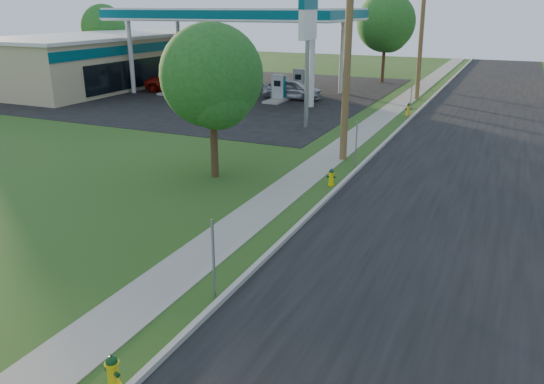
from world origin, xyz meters
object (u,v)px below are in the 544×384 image
object	(u,v)px
utility_pole_mid	(348,46)
fuel_pump_nw	(174,84)
fuel_pump_se	(299,84)
utility_pole_far	(421,32)
price_pylon	(308,28)
tree_back	(104,28)
hydrant_near	(113,372)
tree_verge	(213,80)
hydrant_far	(409,109)
tree_lot	(387,25)
hydrant_mid	(331,177)
car_red	(177,82)
fuel_pump_ne	(279,91)
car_silver	(292,89)
fuel_pump_sw	(201,78)

from	to	relation	value
utility_pole_mid	fuel_pump_nw	xyz separation A→B (m)	(-17.90, 13.00, -4.23)
fuel_pump_se	utility_pole_far	bearing A→B (deg)	6.41
price_pylon	tree_back	distance (m)	33.38
utility_pole_far	fuel_pump_nw	xyz separation A→B (m)	(-17.90, -5.00, -4.08)
utility_pole_far	hydrant_near	xyz separation A→B (m)	(0.79, -34.28, -4.45)
fuel_pump_se	tree_verge	world-z (taller)	tree_verge
hydrant_far	utility_pole_far	bearing A→B (deg)	96.19
tree_lot	tree_back	distance (m)	28.60
tree_back	hydrant_mid	xyz separation A→B (m)	(33.39, -26.05, -4.03)
tree_verge	fuel_pump_se	bearing A→B (deg)	103.13
utility_pole_mid	fuel_pump_nw	size ratio (longest dim) A/B	3.06
hydrant_far	car_red	xyz separation A→B (m)	(-19.02, 2.47, 0.30)
fuel_pump_ne	hydrant_far	world-z (taller)	fuel_pump_ne
tree_verge	car_silver	size ratio (longest dim) A/B	1.37
fuel_pump_nw	tree_back	xyz separation A→B (m)	(-14.80, 9.34, 3.64)
car_silver	fuel_pump_sw	bearing A→B (deg)	66.77
car_red	hydrant_mid	bearing A→B (deg)	-157.48
utility_pole_far	fuel_pump_nw	bearing A→B (deg)	-164.39
price_pylon	utility_pole_far	bearing A→B (deg)	72.67
hydrant_mid	fuel_pump_ne	bearing A→B (deg)	119.85
utility_pole_far	fuel_pump_ne	size ratio (longest dim) A/B	2.97
tree_verge	car_silver	xyz separation A→B (m)	(-4.45, 18.77, -3.12)
hydrant_far	car_silver	bearing A→B (deg)	163.93
utility_pole_far	price_pylon	distance (m)	13.11
tree_lot	car_red	bearing A→B (deg)	-139.25
price_pylon	hydrant_far	size ratio (longest dim) A/B	8.40
tree_verge	hydrant_near	xyz separation A→B (m)	(4.64, -11.63, -3.51)
fuel_pump_nw	hydrant_near	bearing A→B (deg)	-57.45
utility_pole_far	hydrant_near	world-z (taller)	utility_pole_far
fuel_pump_ne	car_silver	size ratio (longest dim) A/B	0.73
hydrant_near	car_red	distance (m)	35.80
utility_pole_far	tree_back	size ratio (longest dim) A/B	1.40
utility_pole_far	fuel_pump_nw	size ratio (longest dim) A/B	2.97
car_silver	hydrant_mid	bearing A→B (deg)	-159.74
price_pylon	car_silver	xyz separation A→B (m)	(-4.40, 8.62, -4.69)
tree_lot	tree_back	bearing A→B (deg)	-172.59
price_pylon	hydrant_near	xyz separation A→B (m)	(4.69, -21.78, -5.08)
fuel_pump_se	hydrant_near	bearing A→B (deg)	-73.76
hydrant_mid	car_silver	bearing A→B (deg)	116.77
utility_pole_mid	utility_pole_far	size ratio (longest dim) A/B	1.03
fuel_pump_nw	tree_lot	xyz separation A→B (m)	(13.55, 13.03, 4.26)
fuel_pump_ne	car_silver	xyz separation A→B (m)	(0.60, 1.12, 0.02)
utility_pole_mid	tree_back	world-z (taller)	utility_pole_mid
utility_pole_far	car_silver	size ratio (longest dim) A/B	2.18
fuel_pump_sw	hydrant_mid	distance (m)	27.83
fuel_pump_ne	fuel_pump_sw	xyz separation A→B (m)	(-9.00, 4.00, 0.00)
hydrant_near	fuel_pump_sw	bearing A→B (deg)	119.32
fuel_pump_ne	hydrant_mid	bearing A→B (deg)	-60.15
tree_back	car_silver	distance (m)	26.00
tree_verge	tree_back	xyz separation A→B (m)	(-28.85, 26.99, 0.50)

